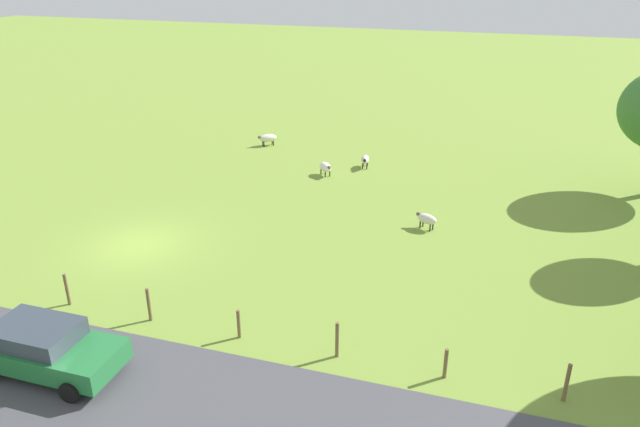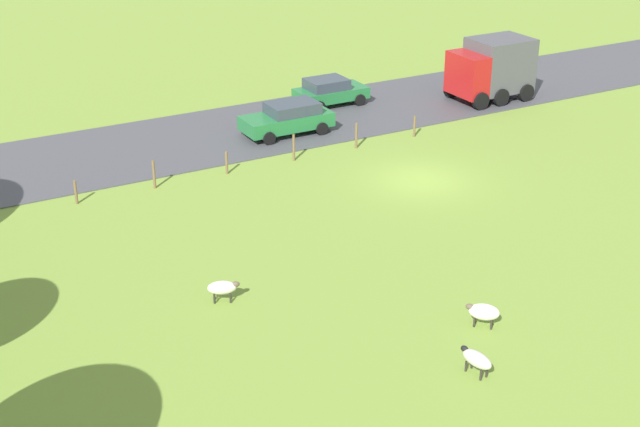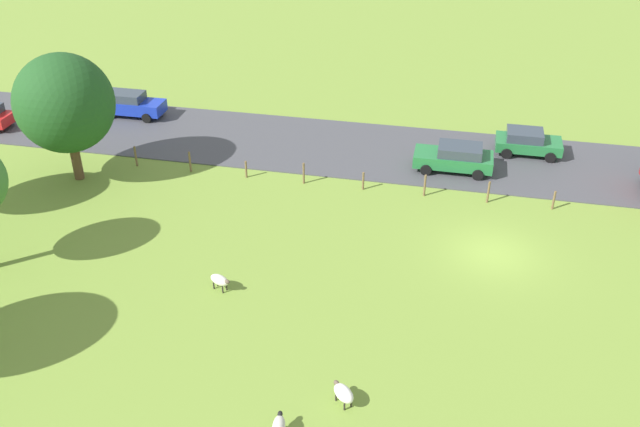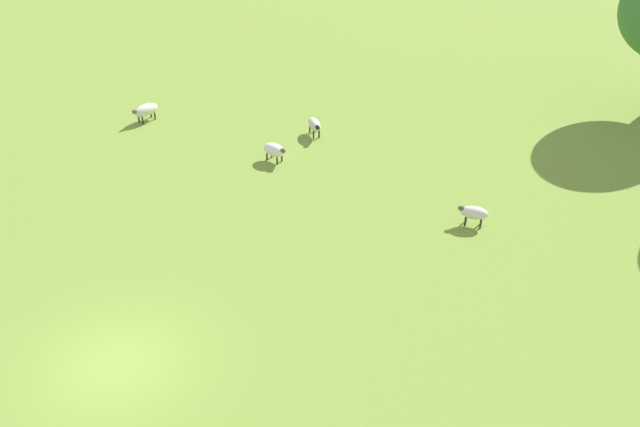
% 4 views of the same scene
% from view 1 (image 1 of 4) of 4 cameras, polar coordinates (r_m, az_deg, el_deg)
% --- Properties ---
extents(ground_plane, '(160.00, 160.00, 0.00)m').
position_cam_1_polar(ground_plane, '(27.52, -16.97, -2.89)').
color(ground_plane, olive).
extents(sheep_0, '(1.19, 0.61, 0.73)m').
position_cam_1_polar(sheep_0, '(35.65, 4.35, 5.17)').
color(sheep_0, beige).
rests_on(sheep_0, ground_plane).
extents(sheep_1, '(1.06, 1.06, 0.77)m').
position_cam_1_polar(sheep_1, '(34.28, 0.53, 4.46)').
color(sheep_1, white).
rests_on(sheep_1, ground_plane).
extents(sheep_2, '(1.15, 1.25, 0.78)m').
position_cam_1_polar(sheep_2, '(39.87, -5.03, 7.20)').
color(sheep_2, silver).
rests_on(sheep_2, ground_plane).
extents(sheep_3, '(0.81, 1.12, 0.75)m').
position_cam_1_polar(sheep_3, '(28.04, 10.17, -0.51)').
color(sheep_3, silver).
rests_on(sheep_3, ground_plane).
extents(fence_post_1, '(0.12, 0.12, 1.27)m').
position_cam_1_polar(fence_post_1, '(23.67, -23.06, -6.70)').
color(fence_post_1, brown).
rests_on(fence_post_1, ground_plane).
extents(fence_post_2, '(0.12, 0.12, 1.28)m').
position_cam_1_polar(fence_post_2, '(21.77, -16.07, -8.37)').
color(fence_post_2, brown).
rests_on(fence_post_2, ground_plane).
extents(fence_post_3, '(0.12, 0.12, 1.06)m').
position_cam_1_polar(fence_post_3, '(20.33, -7.79, -10.44)').
color(fence_post_3, brown).
rests_on(fence_post_3, ground_plane).
extents(fence_post_4, '(0.12, 0.12, 1.28)m').
position_cam_1_polar(fence_post_4, '(19.26, 1.65, -11.99)').
color(fence_post_4, brown).
rests_on(fence_post_4, ground_plane).
extents(fence_post_5, '(0.12, 0.12, 1.04)m').
position_cam_1_polar(fence_post_5, '(18.89, 11.93, -13.86)').
color(fence_post_5, brown).
rests_on(fence_post_5, ground_plane).
extents(fence_post_6, '(0.12, 0.12, 1.27)m').
position_cam_1_polar(fence_post_6, '(18.99, 22.55, -14.74)').
color(fence_post_6, brown).
rests_on(fence_post_6, ground_plane).
extents(car_1, '(2.19, 4.54, 1.58)m').
position_cam_1_polar(car_1, '(20.32, -24.80, -11.55)').
color(car_1, '#237238').
rests_on(car_1, road_strip).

